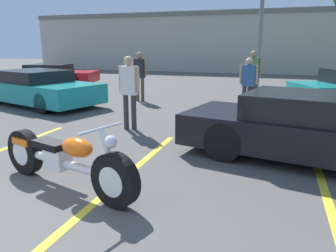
{
  "coord_description": "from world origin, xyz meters",
  "views": [
    {
      "loc": [
        3.52,
        -1.57,
        1.94
      ],
      "look_at": [
        2.07,
        2.84,
        0.8
      ],
      "focal_mm": 35.0,
      "sensor_mm": 36.0,
      "label": 1
    }
  ],
  "objects": [
    {
      "name": "spectator_by_show_car",
      "position": [
        2.74,
        8.38,
        0.95
      ],
      "size": [
        0.52,
        0.21,
        1.61
      ],
      "color": "#333338",
      "rests_on": "ground"
    },
    {
      "name": "motorcycle",
      "position": [
        0.83,
        2.04,
        0.41
      ],
      "size": [
        2.54,
        1.01,
        0.98
      ],
      "rotation": [
        0.0,
        0.0,
        -0.29
      ],
      "color": "black",
      "rests_on": "ground"
    },
    {
      "name": "spectator_midground",
      "position": [
        -1.1,
        9.24,
        1.03
      ],
      "size": [
        0.52,
        0.23,
        1.73
      ],
      "color": "brown",
      "rests_on": "ground"
    },
    {
      "name": "far_building",
      "position": [
        0.0,
        24.66,
        2.34
      ],
      "size": [
        32.0,
        4.2,
        4.4
      ],
      "color": "#B2AD9E",
      "rests_on": "ground"
    },
    {
      "name": "parking_stripe_back",
      "position": [
        1.45,
        2.36,
        0.0
      ],
      "size": [
        0.12,
        5.16,
        0.01
      ],
      "primitive_type": "cube",
      "color": "yellow",
      "rests_on": "ground"
    },
    {
      "name": "parked_car_mid_row",
      "position": [
        -4.05,
        7.47,
        0.56
      ],
      "size": [
        4.94,
        3.15,
        1.15
      ],
      "rotation": [
        0.0,
        0.0,
        -0.3
      ],
      "color": "teal",
      "rests_on": "ground"
    },
    {
      "name": "spectator_near_motorcycle",
      "position": [
        0.29,
        5.35,
        1.02
      ],
      "size": [
        0.52,
        0.23,
        1.72
      ],
      "color": "#333338",
      "rests_on": "ground"
    },
    {
      "name": "parking_stripe_far",
      "position": [
        4.27,
        2.36,
        0.0
      ],
      "size": [
        0.12,
        5.16,
        0.01
      ],
      "primitive_type": "cube",
      "color": "yellow",
      "rests_on": "ground"
    },
    {
      "name": "light_pole",
      "position": [
        2.79,
        14.01,
        3.63
      ],
      "size": [
        1.21,
        0.28,
        6.51
      ],
      "color": "slate",
      "rests_on": "ground"
    },
    {
      "name": "spectator_far_lot",
      "position": [
        2.76,
        9.96,
        1.07
      ],
      "size": [
        0.52,
        0.23,
        1.79
      ],
      "color": "#333338",
      "rests_on": "ground"
    },
    {
      "name": "parked_car_left_row",
      "position": [
        -7.17,
        12.32,
        0.53
      ],
      "size": [
        4.57,
        2.68,
        1.05
      ],
      "rotation": [
        0.0,
        0.0,
        0.22
      ],
      "color": "red",
      "rests_on": "ground"
    },
    {
      "name": "show_car_hood_open",
      "position": [
        4.35,
        4.28,
        0.58
      ],
      "size": [
        4.98,
        2.67,
        2.11
      ],
      "rotation": [
        0.0,
        0.0,
        -0.21
      ],
      "color": "black",
      "rests_on": "ground"
    }
  ]
}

